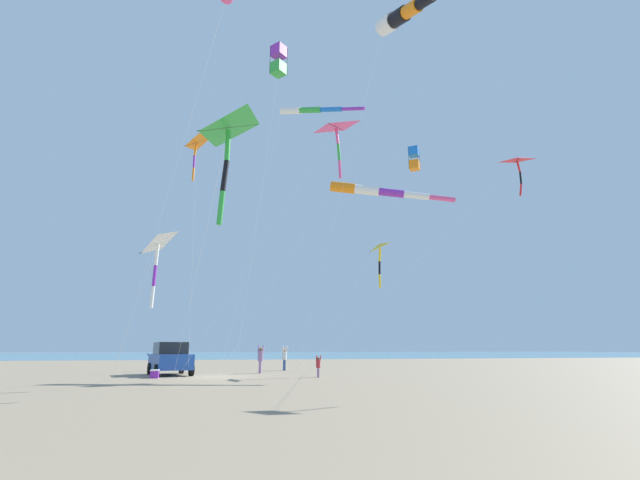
{
  "coord_description": "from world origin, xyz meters",
  "views": [
    {
      "loc": [
        26.01,
        -0.63,
        1.4
      ],
      "look_at": [
        5.83,
        4.6,
        6.54
      ],
      "focal_mm": 25.14,
      "sensor_mm": 36.0,
      "label": 1
    }
  ],
  "objects_px": {
    "cooler_box": "(155,374)",
    "kite_box_blue_topmost": "(414,159)",
    "kite_delta_magenta_far_left": "(157,243)",
    "kite_delta_black_fish_shape": "(516,162)",
    "person_child_grey_jacket": "(318,365)",
    "kite_delta_white_trailing": "(336,127)",
    "kite_windsock_checkered_midright": "(309,110)",
    "kite_delta_purple_drifting": "(196,143)",
    "kite_windsock_striped_overhead": "(374,191)",
    "kite_delta_red_high_left": "(379,247)",
    "kite_delta_green_low_center": "(227,128)",
    "person_bystander_far": "(284,357)",
    "parked_car": "(170,358)",
    "person_adult_flyer": "(260,358)",
    "kite_windsock_yellow_midlevel": "(403,15)",
    "kite_box_small_distant": "(279,61)",
    "person_child_green_jacket": "(150,361)"
  },
  "relations": [
    {
      "from": "kite_delta_purple_drifting",
      "to": "person_child_grey_jacket",
      "type": "bearing_deg",
      "value": 119.04
    },
    {
      "from": "kite_windsock_striped_overhead",
      "to": "kite_delta_black_fish_shape",
      "type": "bearing_deg",
      "value": 10.04
    },
    {
      "from": "kite_delta_white_trailing",
      "to": "kite_windsock_checkered_midright",
      "type": "bearing_deg",
      "value": 176.06
    },
    {
      "from": "kite_windsock_checkered_midright",
      "to": "kite_box_small_distant",
      "type": "relative_size",
      "value": 1.05
    },
    {
      "from": "parked_car",
      "to": "kite_delta_white_trailing",
      "type": "distance_m",
      "value": 16.27
    },
    {
      "from": "parked_car",
      "to": "person_child_grey_jacket",
      "type": "xyz_separation_m",
      "value": [
        4.33,
        7.79,
        -0.33
      ]
    },
    {
      "from": "person_child_grey_jacket",
      "to": "person_adult_flyer",
      "type": "bearing_deg",
      "value": -153.54
    },
    {
      "from": "kite_box_small_distant",
      "to": "kite_delta_purple_drifting",
      "type": "relative_size",
      "value": 1.5
    },
    {
      "from": "kite_delta_red_high_left",
      "to": "kite_windsock_yellow_midlevel",
      "type": "height_order",
      "value": "kite_windsock_yellow_midlevel"
    },
    {
      "from": "kite_box_blue_topmost",
      "to": "kite_delta_magenta_far_left",
      "type": "bearing_deg",
      "value": -65.74
    },
    {
      "from": "kite_delta_red_high_left",
      "to": "person_child_green_jacket",
      "type": "bearing_deg",
      "value": -118.78
    },
    {
      "from": "kite_delta_red_high_left",
      "to": "kite_delta_purple_drifting",
      "type": "xyz_separation_m",
      "value": [
        5.55,
        -11.33,
        3.15
      ]
    },
    {
      "from": "person_adult_flyer",
      "to": "kite_windsock_yellow_midlevel",
      "type": "relative_size",
      "value": 0.09
    },
    {
      "from": "kite_box_blue_topmost",
      "to": "person_child_grey_jacket",
      "type": "bearing_deg",
      "value": -71.24
    },
    {
      "from": "kite_delta_white_trailing",
      "to": "kite_windsock_yellow_midlevel",
      "type": "distance_m",
      "value": 6.33
    },
    {
      "from": "parked_car",
      "to": "person_child_grey_jacket",
      "type": "bearing_deg",
      "value": 60.91
    },
    {
      "from": "kite_box_small_distant",
      "to": "kite_delta_green_low_center",
      "type": "bearing_deg",
      "value": -18.06
    },
    {
      "from": "kite_delta_red_high_left",
      "to": "kite_windsock_yellow_midlevel",
      "type": "xyz_separation_m",
      "value": [
        9.13,
        -2.16,
        9.23
      ]
    },
    {
      "from": "cooler_box",
      "to": "kite_box_blue_topmost",
      "type": "bearing_deg",
      "value": 93.97
    },
    {
      "from": "kite_windsock_striped_overhead",
      "to": "kite_delta_white_trailing",
      "type": "xyz_separation_m",
      "value": [
        7.17,
        -4.68,
        0.21
      ]
    },
    {
      "from": "person_child_green_jacket",
      "to": "kite_box_blue_topmost",
      "type": "xyz_separation_m",
      "value": [
        6.72,
        17.0,
        13.81
      ]
    },
    {
      "from": "person_child_grey_jacket",
      "to": "kite_delta_magenta_far_left",
      "type": "distance_m",
      "value": 10.68
    },
    {
      "from": "person_adult_flyer",
      "to": "kite_delta_red_high_left",
      "type": "bearing_deg",
      "value": 64.78
    },
    {
      "from": "kite_delta_green_low_center",
      "to": "kite_delta_white_trailing",
      "type": "bearing_deg",
      "value": 140.36
    },
    {
      "from": "kite_delta_white_trailing",
      "to": "parked_car",
      "type": "bearing_deg",
      "value": -144.46
    },
    {
      "from": "kite_delta_black_fish_shape",
      "to": "kite_delta_purple_drifting",
      "type": "xyz_separation_m",
      "value": [
        -5.59,
        -12.91,
        1.91
      ]
    },
    {
      "from": "person_adult_flyer",
      "to": "kite_box_small_distant",
      "type": "bearing_deg",
      "value": -4.15
    },
    {
      "from": "kite_windsock_checkered_midright",
      "to": "kite_delta_purple_drifting",
      "type": "relative_size",
      "value": 1.58
    },
    {
      "from": "kite_box_small_distant",
      "to": "kite_delta_green_low_center",
      "type": "xyz_separation_m",
      "value": [
        8.18,
        -2.67,
        -8.38
      ]
    },
    {
      "from": "person_bystander_far",
      "to": "kite_delta_red_high_left",
      "type": "relative_size",
      "value": 0.21
    },
    {
      "from": "kite_box_blue_topmost",
      "to": "kite_windsock_yellow_midlevel",
      "type": "bearing_deg",
      "value": -28.11
    },
    {
      "from": "person_adult_flyer",
      "to": "person_bystander_far",
      "type": "distance_m",
      "value": 4.18
    },
    {
      "from": "person_adult_flyer",
      "to": "kite_delta_black_fish_shape",
      "type": "xyz_separation_m",
      "value": [
        14.38,
        8.46,
        8.0
      ]
    },
    {
      "from": "kite_delta_magenta_far_left",
      "to": "kite_windsock_yellow_midlevel",
      "type": "bearing_deg",
      "value": 74.56
    },
    {
      "from": "kite_delta_purple_drifting",
      "to": "kite_delta_magenta_far_left",
      "type": "bearing_deg",
      "value": -61.33
    },
    {
      "from": "kite_delta_black_fish_shape",
      "to": "kite_box_blue_topmost",
      "type": "relative_size",
      "value": 0.78
    },
    {
      "from": "kite_windsock_yellow_midlevel",
      "to": "kite_delta_black_fish_shape",
      "type": "bearing_deg",
      "value": 61.69
    },
    {
      "from": "kite_delta_red_high_left",
      "to": "kite_delta_green_low_center",
      "type": "xyz_separation_m",
      "value": [
        13.64,
        -10.18,
        -0.07
      ]
    },
    {
      "from": "parked_car",
      "to": "kite_delta_green_low_center",
      "type": "distance_m",
      "value": 17.7
    },
    {
      "from": "person_child_green_jacket",
      "to": "kite_delta_green_low_center",
      "type": "bearing_deg",
      "value": 9.72
    },
    {
      "from": "person_bystander_far",
      "to": "kite_windsock_checkered_midright",
      "type": "xyz_separation_m",
      "value": [
        6.18,
        0.25,
        16.09
      ]
    },
    {
      "from": "kite_delta_white_trailing",
      "to": "cooler_box",
      "type": "bearing_deg",
      "value": -132.93
    },
    {
      "from": "kite_windsock_yellow_midlevel",
      "to": "kite_delta_purple_drifting",
      "type": "bearing_deg",
      "value": -111.32
    },
    {
      "from": "person_adult_flyer",
      "to": "kite_delta_red_high_left",
      "type": "height_order",
      "value": "kite_delta_red_high_left"
    },
    {
      "from": "kite_delta_red_high_left",
      "to": "kite_box_blue_topmost",
      "type": "height_order",
      "value": "kite_box_blue_topmost"
    },
    {
      "from": "parked_car",
      "to": "cooler_box",
      "type": "height_order",
      "value": "parked_car"
    },
    {
      "from": "parked_car",
      "to": "kite_delta_black_fish_shape",
      "type": "bearing_deg",
      "value": 45.05
    },
    {
      "from": "person_bystander_far",
      "to": "kite_delta_red_high_left",
      "type": "distance_m",
      "value": 10.72
    },
    {
      "from": "person_bystander_far",
      "to": "kite_delta_red_high_left",
      "type": "height_order",
      "value": "kite_delta_red_high_left"
    },
    {
      "from": "kite_windsock_striped_overhead",
      "to": "kite_delta_black_fish_shape",
      "type": "xyz_separation_m",
      "value": [
        10.88,
        1.93,
        -2.4
      ]
    }
  ]
}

